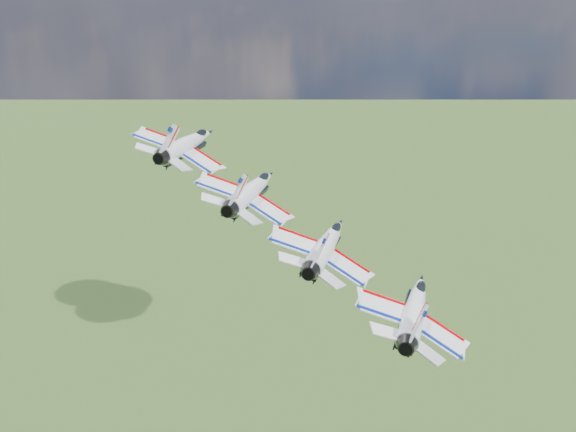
{
  "coord_description": "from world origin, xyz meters",
  "views": [
    {
      "loc": [
        -3.44,
        -47.97,
        164.56
      ],
      "look_at": [
        -1.65,
        16.47,
        141.57
      ],
      "focal_mm": 40.0,
      "sensor_mm": 36.0,
      "label": 1
    }
  ],
  "objects_px": {
    "jet_0": "(188,144)",
    "jet_1": "(252,190)",
    "jet_3": "(415,308)",
    "jet_2": "(327,244)"
  },
  "relations": [
    {
      "from": "jet_1",
      "to": "jet_3",
      "type": "distance_m",
      "value": 22.47
    },
    {
      "from": "jet_0",
      "to": "jet_1",
      "type": "xyz_separation_m",
      "value": [
        7.79,
        -7.24,
        -3.63
      ]
    },
    {
      "from": "jet_3",
      "to": "jet_2",
      "type": "bearing_deg",
      "value": 154.9
    },
    {
      "from": "jet_3",
      "to": "jet_0",
      "type": "bearing_deg",
      "value": 154.9
    },
    {
      "from": "jet_0",
      "to": "jet_2",
      "type": "distance_m",
      "value": 22.47
    },
    {
      "from": "jet_0",
      "to": "jet_3",
      "type": "relative_size",
      "value": 1.0
    },
    {
      "from": "jet_1",
      "to": "jet_0",
      "type": "bearing_deg",
      "value": 154.9
    },
    {
      "from": "jet_0",
      "to": "jet_3",
      "type": "bearing_deg",
      "value": -25.1
    },
    {
      "from": "jet_1",
      "to": "jet_3",
      "type": "height_order",
      "value": "jet_1"
    },
    {
      "from": "jet_0",
      "to": "jet_1",
      "type": "height_order",
      "value": "jet_0"
    }
  ]
}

